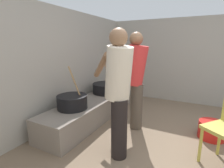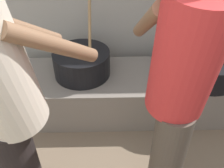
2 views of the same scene
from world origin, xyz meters
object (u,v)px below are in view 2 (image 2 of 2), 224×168
(cooking_pot_main, at_px, (82,63))
(cooking_pot_secondary, at_px, (206,65))
(cook_in_cream_shirt, at_px, (5,101))
(cook_in_red_shirt, at_px, (180,87))

(cooking_pot_main, distance_m, cooking_pot_secondary, 1.05)
(cook_in_cream_shirt, bearing_deg, cook_in_red_shirt, 5.55)
(cooking_pot_main, height_order, cook_in_red_shirt, cook_in_red_shirt)
(cooking_pot_main, relative_size, cook_in_cream_shirt, 0.42)
(cooking_pot_main, distance_m, cook_in_red_shirt, 1.10)
(cooking_pot_secondary, bearing_deg, cook_in_cream_shirt, -145.66)
(cooking_pot_main, height_order, cook_in_cream_shirt, cook_in_cream_shirt)
(cooking_pot_main, distance_m, cook_in_cream_shirt, 1.05)
(cooking_pot_secondary, xyz_separation_m, cook_in_cream_shirt, (-1.30, -0.89, 0.41))
(cooking_pot_secondary, bearing_deg, cooking_pot_main, 177.71)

